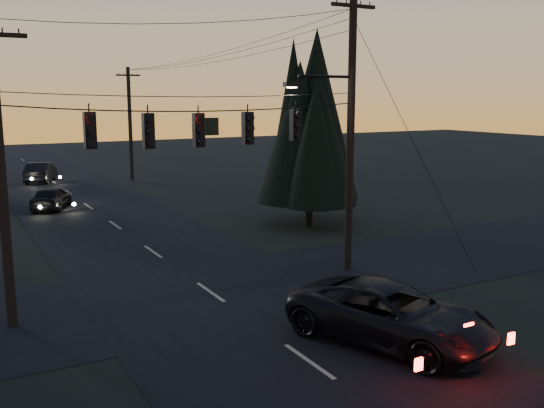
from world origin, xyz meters
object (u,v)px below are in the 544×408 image
utility_pole_far_r (132,180)px  sedan_oncoming_b (41,172)px  utility_pole_right (347,270)px  utility_pole_left (13,326)px  evergreen_right (310,124)px  suv_near (391,315)px  sedan_oncoming_a (51,198)px

utility_pole_far_r → sedan_oncoming_b: bearing=161.0°
utility_pole_right → sedan_oncoming_b: 30.83m
utility_pole_left → evergreen_right: bearing=26.5°
evergreen_right → suv_near: (-5.88, -13.21, -4.27)m
utility_pole_right → suv_near: utility_pole_right is taller
evergreen_right → suv_near: 15.08m
utility_pole_right → utility_pole_left: (-11.50, 0.00, 0.00)m
utility_pole_far_r → sedan_oncoming_a: 12.45m
utility_pole_left → suv_near: (8.46, -6.05, 0.76)m
sedan_oncoming_b → evergreen_right: bearing=131.6°
utility_pole_right → sedan_oncoming_a: size_ratio=2.55×
utility_pole_right → sedan_oncoming_a: (-7.52, 18.10, 0.67)m
suv_near → utility_pole_right: bearing=42.5°
utility_pole_far_r → sedan_oncoming_a: (-7.52, -9.90, 0.67)m
utility_pole_left → sedan_oncoming_b: size_ratio=1.88×
utility_pole_left → evergreen_right: evergreen_right is taller
utility_pole_left → sedan_oncoming_a: size_ratio=2.17×
utility_pole_far_r → sedan_oncoming_b: 6.70m
utility_pole_right → evergreen_right: 9.20m
utility_pole_far_r → suv_near: utility_pole_far_r is taller
suv_near → utility_pole_left: bearing=123.6°
utility_pole_left → sedan_oncoming_a: (3.98, 18.10, 0.67)m
sedan_oncoming_a → sedan_oncoming_b: size_ratio=0.87×
utility_pole_left → suv_near: size_ratio=1.56×
utility_pole_right → evergreen_right: evergreen_right is taller
utility_pole_far_r → utility_pole_left: bearing=-112.3°
evergreen_right → utility_pole_left: bearing=-153.5°
evergreen_right → utility_pole_right: bearing=-111.7°
sedan_oncoming_a → sedan_oncoming_b: 12.13m
evergreen_right → sedan_oncoming_a: bearing=133.5°
utility_pole_right → sedan_oncoming_a: bearing=112.6°
utility_pole_left → suv_near: utility_pole_left is taller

